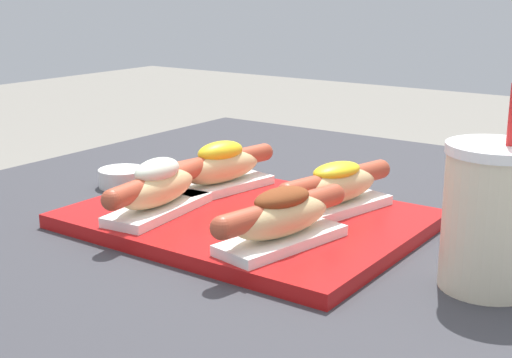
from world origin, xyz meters
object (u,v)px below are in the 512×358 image
Objects in this scene: serving_tray at (247,219)px; sauce_bowl at (122,177)px; hot_dog_1 at (282,217)px; hot_dog_3 at (336,187)px; hot_dog_2 at (221,167)px; drink_cup at (491,217)px; hot_dog_0 at (158,188)px.

sauce_bowl is (-0.27, 0.04, 0.01)m from serving_tray.
hot_dog_3 is at bearing 94.89° from hot_dog_1.
serving_tray is 2.12× the size of hot_dog_2.
hot_dog_1 is at bearing -164.33° from drink_cup.
hot_dog_2 is at bearing 145.50° from serving_tray.
hot_dog_2 is (-0.09, 0.06, 0.04)m from serving_tray.
hot_dog_0 is 0.95× the size of drink_cup.
hot_dog_1 is at bearing -1.49° from hot_dog_0.
hot_dog_1 is at bearing -35.84° from serving_tray.
hot_dog_1 is 0.22m from drink_cup.
drink_cup is at bearing -21.00° from hot_dog_3.
hot_dog_3 is (0.18, 0.14, -0.00)m from hot_dog_0.
sauce_bowl is (-0.18, -0.02, -0.04)m from hot_dog_2.
sauce_bowl is 0.59m from drink_cup.
drink_cup reaches higher than serving_tray.
drink_cup is at bearing -5.49° from sauce_bowl.
drink_cup reaches higher than hot_dog_2.
hot_dog_0 reaches higher than hot_dog_3.
drink_cup is at bearing 15.67° from hot_dog_1.
hot_dog_0 is at bearing -172.33° from drink_cup.
hot_dog_2 is 0.18m from hot_dog_3.
hot_dog_0 is 0.23m from hot_dog_3.
serving_tray is 0.12m from hot_dog_2.
serving_tray is 2.13× the size of hot_dog_1.
hot_dog_3 is (0.09, 0.07, 0.04)m from serving_tray.
hot_dog_1 is 0.94× the size of drink_cup.
serving_tray is at bearing 37.73° from hot_dog_0.
hot_dog_1 reaches higher than sauce_bowl.
serving_tray is 0.27m from sauce_bowl.
sauce_bowl reaches higher than serving_tray.
hot_dog_2 is at bearing 169.08° from drink_cup.
sauce_bowl is at bearing 171.28° from serving_tray.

